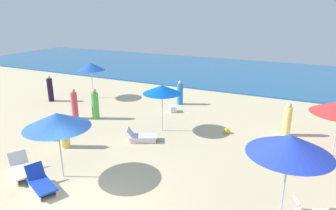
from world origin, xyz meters
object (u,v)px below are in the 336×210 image
(umbrella_1, at_px, (162,89))
(beachgoer_5, at_px, (64,133))
(beach_ball_0, at_px, (226,131))
(cooler_box_2, at_px, (53,136))
(umbrella_0, at_px, (91,67))
(lounge_chair_3_1, at_px, (41,183))
(lounge_chair_3_0, at_px, (22,169))
(beachgoer_1, at_px, (95,105))
(lounge_chair_1_0, at_px, (141,136))
(cooler_box_1, at_px, (173,109))
(beachgoer_2, at_px, (287,120))
(beachgoer_0, at_px, (180,93))
(umbrella_4, at_px, (290,145))
(beachgoer_3, at_px, (50,89))
(umbrella_3, at_px, (57,120))
(beachgoer_6, at_px, (75,105))

(umbrella_1, bearing_deg, beachgoer_5, -130.73)
(umbrella_1, xyz_separation_m, beachgoer_5, (-3.01, -3.50, -1.45))
(beach_ball_0, bearing_deg, cooler_box_2, -150.08)
(umbrella_0, height_order, lounge_chair_3_1, umbrella_0)
(lounge_chair_3_0, bearing_deg, cooler_box_2, 54.13)
(umbrella_0, distance_m, beach_ball_0, 10.30)
(beachgoer_1, bearing_deg, lounge_chair_1_0, -121.08)
(beach_ball_0, distance_m, cooler_box_2, 8.24)
(cooler_box_1, bearing_deg, cooler_box_2, -66.36)
(beachgoer_2, distance_m, cooler_box_2, 11.06)
(umbrella_1, relative_size, cooler_box_1, 4.91)
(umbrella_0, xyz_separation_m, cooler_box_2, (2.72, -6.27, -1.99))
(umbrella_0, distance_m, beachgoer_0, 6.24)
(umbrella_4, xyz_separation_m, beachgoer_3, (-14.88, 6.22, -1.76))
(cooler_box_1, bearing_deg, umbrella_4, 4.94)
(beachgoer_3, bearing_deg, umbrella_4, 139.69)
(beachgoer_1, bearing_deg, cooler_box_1, -58.83)
(umbrella_3, bearing_deg, lounge_chair_1_0, 75.35)
(lounge_chair_1_0, height_order, beach_ball_0, lounge_chair_1_0)
(beachgoer_0, xyz_separation_m, beachgoer_6, (-4.20, -4.88, 0.08))
(lounge_chair_3_0, bearing_deg, umbrella_1, 3.33)
(beachgoer_3, relative_size, cooler_box_1, 3.59)
(beachgoer_3, bearing_deg, umbrella_0, -154.75)
(beach_ball_0, xyz_separation_m, cooler_box_1, (-3.72, 1.81, 0.04))
(beachgoer_5, distance_m, cooler_box_1, 6.74)
(umbrella_4, height_order, beachgoer_1, umbrella_4)
(umbrella_3, relative_size, cooler_box_1, 5.15)
(umbrella_1, distance_m, umbrella_4, 7.76)
(beachgoer_0, height_order, beachgoer_6, beachgoer_6)
(lounge_chair_3_0, distance_m, lounge_chair_3_1, 1.39)
(beachgoer_2, height_order, beachgoer_3, beachgoer_3)
(umbrella_0, height_order, lounge_chair_3_0, umbrella_0)
(lounge_chair_3_1, relative_size, umbrella_4, 0.54)
(umbrella_0, xyz_separation_m, beachgoer_1, (2.79, -3.22, -1.37))
(beach_ball_0, bearing_deg, umbrella_3, -123.94)
(umbrella_3, relative_size, beachgoer_1, 1.44)
(umbrella_1, relative_size, beachgoer_3, 1.37)
(lounge_chair_3_1, distance_m, umbrella_4, 7.90)
(umbrella_3, distance_m, beachgoer_6, 6.33)
(lounge_chair_3_1, relative_size, cooler_box_2, 2.97)
(lounge_chair_1_0, height_order, beachgoer_3, beachgoer_3)
(umbrella_3, relative_size, cooler_box_2, 4.73)
(umbrella_3, relative_size, beachgoer_2, 1.50)
(beachgoer_5, bearing_deg, beachgoer_2, 32.61)
(umbrella_3, bearing_deg, beachgoer_0, 87.67)
(umbrella_1, height_order, beachgoer_0, umbrella_1)
(umbrella_3, height_order, lounge_chair_3_1, umbrella_3)
(umbrella_3, distance_m, lounge_chair_3_0, 2.45)
(beachgoer_0, xyz_separation_m, beach_ball_0, (3.92, -3.34, -0.57))
(lounge_chair_1_0, distance_m, lounge_chair_3_0, 5.05)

